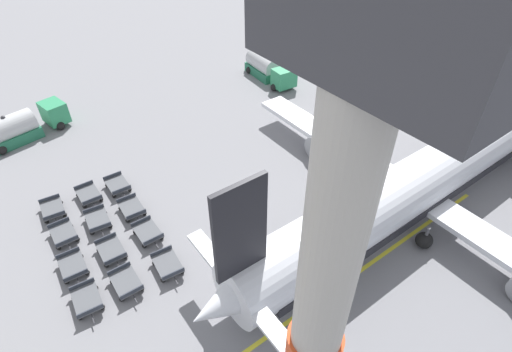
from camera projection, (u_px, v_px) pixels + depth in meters
name	position (u px, v px, depth m)	size (l,w,h in m)	color
ground_plane	(314.00, 131.00, 42.40)	(500.00, 500.00, 0.00)	gray
airplane	(424.00, 180.00, 31.76)	(37.03, 42.53, 11.39)	silver
fuel_tanker_primary	(20.00, 128.00, 40.56)	(4.52, 8.78, 3.13)	#2D8C5B
fuel_tanker_secondary	(268.00, 68.00, 51.41)	(8.44, 3.87, 3.17)	#2D8C5B
baggage_dolly_row_near_col_a	(53.00, 209.00, 32.57)	(3.19, 1.91, 0.92)	#515459
baggage_dolly_row_near_col_b	(64.00, 234.00, 30.47)	(3.14, 1.78, 0.92)	#515459
baggage_dolly_row_near_col_c	(73.00, 266.00, 28.12)	(3.17, 1.87, 0.92)	#515459
baggage_dolly_row_near_col_d	(87.00, 300.00, 26.04)	(3.19, 1.92, 0.92)	#515459
baggage_dolly_row_mid_a_col_a	(89.00, 195.00, 33.93)	(3.14, 1.78, 0.92)	#515459
baggage_dolly_row_mid_a_col_b	(98.00, 220.00, 31.62)	(3.20, 1.94, 0.92)	#515459
baggage_dolly_row_mid_a_col_c	(111.00, 251.00, 29.22)	(3.16, 1.83, 0.92)	#515459
baggage_dolly_row_mid_a_col_d	(126.00, 282.00, 27.08)	(3.14, 1.79, 0.92)	#515459
baggage_dolly_row_mid_b_col_a	(118.00, 185.00, 34.92)	(3.15, 1.80, 0.92)	#515459
baggage_dolly_row_mid_b_col_b	(132.00, 208.00, 32.65)	(3.17, 1.85, 0.92)	#515459
baggage_dolly_row_mid_b_col_c	(148.00, 232.00, 30.61)	(3.13, 1.77, 0.92)	#515459
baggage_dolly_row_mid_b_col_d	(168.00, 265.00, 28.24)	(3.19, 1.92, 0.92)	#515459
stand_guidance_stripe	(359.00, 272.00, 28.33)	(0.55, 27.51, 0.01)	yellow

